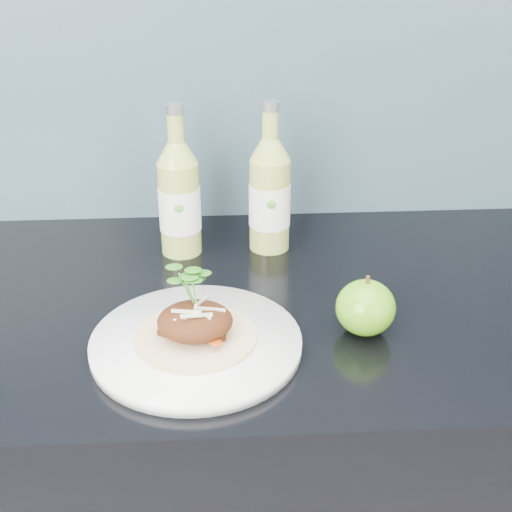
# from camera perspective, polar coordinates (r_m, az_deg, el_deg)

# --- Properties ---
(subway_backsplash) EXTENTS (4.00, 0.02, 0.70)m
(subway_backsplash) POSITION_cam_1_polar(r_m,az_deg,el_deg) (1.19, 0.00, 19.09)
(subway_backsplash) COLOR #668EA0
(subway_backsplash) RESTS_ON kitchen_counter
(dinner_plate) EXTENTS (0.35, 0.35, 0.02)m
(dinner_plate) POSITION_cam_1_polar(r_m,az_deg,el_deg) (0.92, -4.81, -6.99)
(dinner_plate) COLOR white
(dinner_plate) RESTS_ON kitchen_counter
(pork_taco) EXTENTS (0.16, 0.16, 0.10)m
(pork_taco) POSITION_cam_1_polar(r_m,az_deg,el_deg) (0.90, -4.90, -5.07)
(pork_taco) COLOR tan
(pork_taco) RESTS_ON dinner_plate
(green_apple) EXTENTS (0.10, 0.10, 0.08)m
(green_apple) POSITION_cam_1_polar(r_m,az_deg,el_deg) (0.94, 8.76, -4.10)
(green_apple) COLOR #41910F
(green_apple) RESTS_ON kitchen_counter
(cider_bottle_left) EXTENTS (0.08, 0.08, 0.24)m
(cider_bottle_left) POSITION_cam_1_polar(r_m,az_deg,el_deg) (1.12, -6.16, 4.59)
(cider_bottle_left) COLOR #9CB24A
(cider_bottle_left) RESTS_ON kitchen_counter
(cider_bottle_right) EXTENTS (0.08, 0.08, 0.24)m
(cider_bottle_right) POSITION_cam_1_polar(r_m,az_deg,el_deg) (1.13, 1.10, 4.92)
(cider_bottle_right) COLOR #9EB149
(cider_bottle_right) RESTS_ON kitchen_counter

